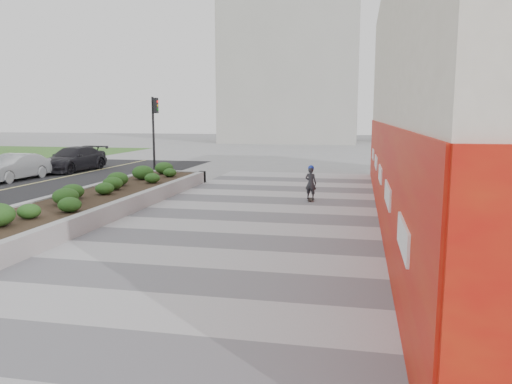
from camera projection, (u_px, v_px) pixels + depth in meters
The scene contains 11 objects.
ground at pixel (148, 315), 8.12m from camera, with size 160.00×160.00×0.00m, color gray.
walkway at pixel (204, 263), 11.02m from camera, with size 8.00×36.00×0.01m, color #A8A8AD.
building at pixel (487, 90), 14.82m from camera, with size 6.04×24.08×8.00m.
planter at pixel (77, 204), 15.93m from camera, with size 3.00×18.00×0.90m.
traffic_signal_near at pixel (154, 125), 26.08m from camera, with size 0.33×0.28×4.20m.
distant_bldg_north_l at pixel (292, 60), 60.86m from camera, with size 16.00×12.00×20.00m, color #ADAAA3.
distant_bldg_north_r at pixel (459, 44), 61.42m from camera, with size 14.00×10.00×24.00m, color #ADAAA3.
manhole_cover at pixel (226, 264), 10.92m from camera, with size 0.44×0.44×0.01m, color #595654.
skateboarder at pixel (311, 183), 18.92m from camera, with size 0.52×0.73×1.38m.
car_silver at pixel (14, 167), 24.97m from camera, with size 1.41×4.05×1.33m, color #B1B4B9.
car_dark at pixel (73, 159), 29.16m from camera, with size 1.98×4.88×1.42m, color black.
Camera 1 is at (3.28, -7.21, 3.22)m, focal length 35.00 mm.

